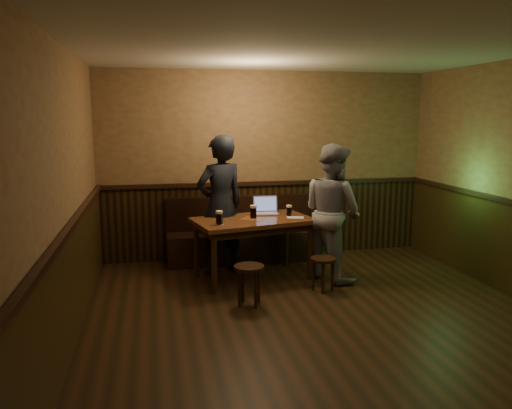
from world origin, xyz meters
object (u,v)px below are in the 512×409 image
object	(u,v)px
stool_right	(323,265)
person_suit	(220,205)
pint_left	(219,218)
pint_right	(289,211)
laptop	(266,209)
stool_left	(249,274)
bench	(242,240)
pint_mid	(253,212)
pub_table	(253,227)
person_grey	(332,212)

from	to	relation	value
stool_right	person_suit	world-z (taller)	person_suit
pint_left	pint_right	size ratio (longest dim) A/B	1.16
pint_left	laptop	size ratio (longest dim) A/B	0.50
pint_left	laptop	world-z (taller)	laptop
person_suit	stool_left	bearing A→B (deg)	75.62
stool_left	pint_right	bearing A→B (deg)	53.54
bench	laptop	xyz separation A→B (m)	(0.24, -0.55, 0.56)
person_suit	laptop	bearing A→B (deg)	158.64
pint_right	laptop	world-z (taller)	laptop
stool_left	pint_mid	size ratio (longest dim) A/B	2.65
stool_right	pint_right	size ratio (longest dim) A/B	2.76
laptop	person_suit	size ratio (longest dim) A/B	0.19
bench	person_suit	distance (m)	0.92
pub_table	laptop	world-z (taller)	laptop
bench	pint_left	xyz separation A→B (m)	(-0.48, -1.13, 0.59)
pub_table	pint_left	xyz separation A→B (m)	(-0.48, -0.28, 0.20)
pub_table	stool_right	bearing A→B (deg)	-53.80
pint_left	person_suit	distance (m)	0.59
laptop	person_suit	bearing A→B (deg)	-175.47
pint_left	pint_right	xyz separation A→B (m)	(0.99, 0.35, -0.01)
bench	pint_mid	size ratio (longest dim) A/B	12.48
laptop	person_grey	world-z (taller)	person_grey
pub_table	pint_mid	distance (m)	0.20
pint_left	person_suit	xyz separation A→B (m)	(0.09, 0.58, 0.05)
pint_mid	person_suit	size ratio (longest dim) A/B	0.09
pint_left	stool_left	bearing A→B (deg)	-69.78
pub_table	laptop	xyz separation A→B (m)	(0.24, 0.30, 0.17)
person_suit	pint_right	bearing A→B (deg)	144.03
person_suit	person_grey	size ratio (longest dim) A/B	1.06
stool_left	pint_left	bearing A→B (deg)	110.22
stool_right	laptop	distance (m)	1.21
pint_mid	stool_left	bearing A→B (deg)	-104.51
bench	person_grey	distance (m)	1.57
stool_right	pub_table	bearing A→B (deg)	138.64
pint_right	pub_table	bearing A→B (deg)	-172.15
stool_right	person_grey	size ratio (longest dim) A/B	0.23
person_grey	pint_left	bearing A→B (deg)	71.52
person_suit	stool_right	bearing A→B (deg)	118.42
stool_left	stool_right	bearing A→B (deg)	15.90
pint_mid	pint_right	bearing A→B (deg)	6.31
stool_left	person_suit	world-z (taller)	person_suit
pub_table	pint_right	size ratio (longest dim) A/B	10.97
stool_right	pint_mid	world-z (taller)	pint_mid
pint_left	person_grey	size ratio (longest dim) A/B	0.10
stool_left	pint_left	size ratio (longest dim) A/B	2.64
pub_table	person_grey	bearing A→B (deg)	-22.62
bench	pint_mid	distance (m)	1.03
stool_right	pint_left	distance (m)	1.40
laptop	person_grey	bearing A→B (deg)	-27.31
stool_right	pint_right	world-z (taller)	pint_right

